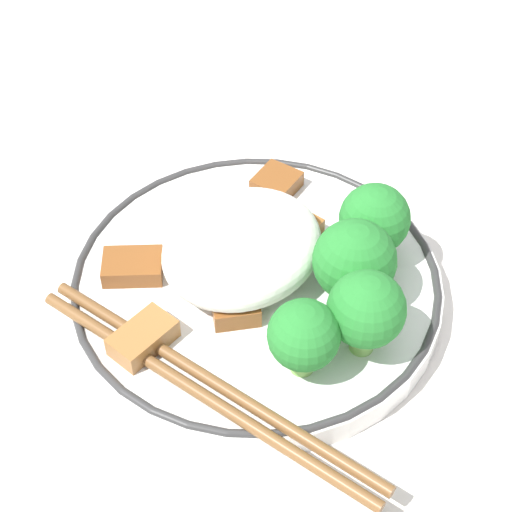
{
  "coord_description": "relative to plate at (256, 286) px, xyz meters",
  "views": [
    {
      "loc": [
        -0.26,
        -0.23,
        0.41
      ],
      "look_at": [
        0.0,
        0.0,
        0.04
      ],
      "focal_mm": 60.0,
      "sensor_mm": 36.0,
      "label": 1
    }
  ],
  "objects": [
    {
      "name": "meat_near_left",
      "position": [
        0.07,
        0.04,
        0.01
      ],
      "size": [
        0.03,
        0.03,
        0.01
      ],
      "color": "brown",
      "rests_on": "plate"
    },
    {
      "name": "broccoli_back_right",
      "position": [
        0.03,
        -0.05,
        0.04
      ],
      "size": [
        0.05,
        0.05,
        0.06
      ],
      "color": "#7FB756",
      "rests_on": "plate"
    },
    {
      "name": "meat_near_back",
      "position": [
        0.03,
        0.04,
        0.01
      ],
      "size": [
        0.04,
        0.04,
        0.01
      ],
      "color": "#9E6633",
      "rests_on": "plate"
    },
    {
      "name": "chopsticks",
      "position": [
        -0.08,
        -0.03,
        0.01
      ],
      "size": [
        0.04,
        0.23,
        0.01
      ],
      "color": "brown",
      "rests_on": "plate"
    },
    {
      "name": "meat_on_rice_edge",
      "position": [
        -0.05,
        0.06,
        0.01
      ],
      "size": [
        0.04,
        0.04,
        0.01
      ],
      "color": "brown",
      "rests_on": "plate"
    },
    {
      "name": "meat_near_front",
      "position": [
        0.04,
        0.01,
        0.01
      ],
      "size": [
        0.03,
        0.03,
        0.01
      ],
      "color": "#995B28",
      "rests_on": "plate"
    },
    {
      "name": "broccoli_back_center",
      "position": [
        0.0,
        -0.08,
        0.04
      ],
      "size": [
        0.04,
        0.04,
        0.06
      ],
      "color": "#7FB756",
      "rests_on": "plate"
    },
    {
      "name": "ground_plane",
      "position": [
        0.0,
        0.0,
        -0.01
      ],
      "size": [
        3.0,
        3.0,
        0.0
      ],
      "primitive_type": "plane",
      "color": "silver"
    },
    {
      "name": "plate",
      "position": [
        0.0,
        0.0,
        0.0
      ],
      "size": [
        0.23,
        0.23,
        0.02
      ],
      "color": "white",
      "rests_on": "ground_plane"
    },
    {
      "name": "meat_mid_left",
      "position": [
        -0.08,
        0.01,
        0.01
      ],
      "size": [
        0.04,
        0.02,
        0.01
      ],
      "color": "#9E6633",
      "rests_on": "plate"
    },
    {
      "name": "broccoli_mid_left",
      "position": [
        0.06,
        -0.04,
        0.04
      ],
      "size": [
        0.04,
        0.04,
        0.05
      ],
      "color": "#7FB756",
      "rests_on": "plate"
    },
    {
      "name": "rice_mound",
      "position": [
        -0.0,
        0.01,
        0.03
      ],
      "size": [
        0.1,
        0.09,
        0.04
      ],
      "color": "white",
      "rests_on": "plate"
    },
    {
      "name": "meat_near_right",
      "position": [
        -0.03,
        -0.01,
        0.01
      ],
      "size": [
        0.04,
        0.03,
        0.01
      ],
      "color": "brown",
      "rests_on": "plate"
    },
    {
      "name": "broccoli_back_left",
      "position": [
        -0.03,
        -0.06,
        0.04
      ],
      "size": [
        0.04,
        0.04,
        0.05
      ],
      "color": "#7FB756",
      "rests_on": "plate"
    }
  ]
}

